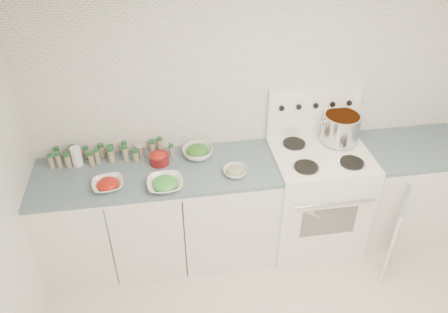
% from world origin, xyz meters
% --- Properties ---
extents(room_walls, '(3.54, 3.04, 2.52)m').
position_xyz_m(room_walls, '(0.00, 0.00, 1.56)').
color(room_walls, white).
rests_on(room_walls, ground).
extents(counter_left, '(1.85, 0.62, 0.90)m').
position_xyz_m(counter_left, '(-0.82, 1.19, 0.45)').
color(counter_left, white).
rests_on(counter_left, ground).
extents(stove, '(0.76, 0.70, 1.36)m').
position_xyz_m(stove, '(0.48, 1.19, 0.50)').
color(stove, white).
rests_on(stove, ground).
extents(counter_right, '(0.89, 0.95, 0.90)m').
position_xyz_m(counter_right, '(1.30, 1.19, 0.45)').
color(counter_right, white).
rests_on(counter_right, ground).
extents(stock_pot, '(0.32, 0.30, 0.23)m').
position_xyz_m(stock_pot, '(0.67, 1.32, 1.07)').
color(stock_pot, silver).
rests_on(stock_pot, stove).
extents(bowl_tomato, '(0.25, 0.25, 0.07)m').
position_xyz_m(bowl_tomato, '(-1.16, 1.04, 0.93)').
color(bowl_tomato, white).
rests_on(bowl_tomato, counter_left).
extents(bowl_snowpea, '(0.26, 0.26, 0.09)m').
position_xyz_m(bowl_snowpea, '(-0.76, 0.98, 0.94)').
color(bowl_snowpea, white).
rests_on(bowl_snowpea, counter_left).
extents(bowl_broccoli, '(0.32, 0.32, 0.10)m').
position_xyz_m(bowl_broccoli, '(-0.49, 1.33, 0.94)').
color(bowl_broccoli, white).
rests_on(bowl_broccoli, counter_left).
extents(bowl_zucchini, '(0.19, 0.19, 0.07)m').
position_xyz_m(bowl_zucchini, '(-0.24, 1.05, 0.93)').
color(bowl_zucchini, white).
rests_on(bowl_zucchini, counter_left).
extents(bowl_pepper, '(0.15, 0.15, 0.09)m').
position_xyz_m(bowl_pepper, '(-0.79, 1.29, 0.95)').
color(bowl_pepper, maroon).
rests_on(bowl_pepper, counter_left).
extents(salt_canister, '(0.10, 0.10, 0.16)m').
position_xyz_m(salt_canister, '(-1.41, 1.36, 0.98)').
color(salt_canister, white).
rests_on(salt_canister, counter_left).
extents(tin_can, '(0.09, 0.09, 0.10)m').
position_xyz_m(tin_can, '(-0.93, 1.40, 0.95)').
color(tin_can, '#ACA292').
rests_on(tin_can, counter_left).
extents(spice_cluster, '(0.95, 0.16, 0.14)m').
position_xyz_m(spice_cluster, '(-1.20, 1.40, 0.96)').
color(spice_cluster, gray).
rests_on(spice_cluster, counter_left).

